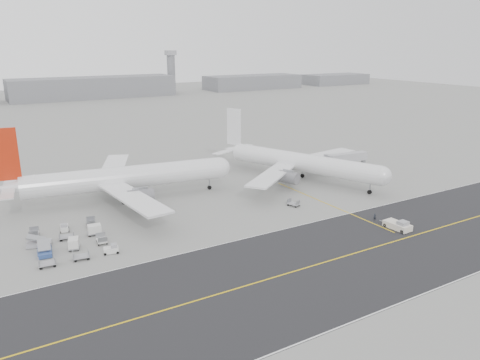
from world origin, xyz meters
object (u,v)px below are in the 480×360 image
jet_bridge (347,158)px  ground_crew_a (375,217)px  control_tower (171,71)px  pushback_tug (398,225)px  airliner_b (298,162)px  airliner_a (121,178)px

jet_bridge → ground_crew_a: bearing=-118.4°
control_tower → ground_crew_a: size_ratio=19.36×
control_tower → ground_crew_a: control_tower is taller
pushback_tug → jet_bridge: 45.36m
airliner_b → ground_crew_a: 33.61m
jet_bridge → airliner_a: bearing=179.5°
jet_bridge → airliner_b: bearing=-172.5°
control_tower → pushback_tug: control_tower is taller
airliner_a → ground_crew_a: (41.93, -40.99, -4.71)m
pushback_tug → ground_crew_a: size_ratio=4.51×
control_tower → airliner_b: size_ratio=0.63×
pushback_tug → jet_bridge: (22.58, 39.23, 2.99)m
control_tower → airliner_a: bearing=-115.4°
airliner_a → pushback_tug: 63.35m
control_tower → airliner_b: bearing=-104.9°
control_tower → pushback_tug: bearing=-103.7°
airliner_a → control_tower: bearing=-17.3°
pushback_tug → airliner_a: bearing=129.5°
airliner_a → jet_bridge: (64.96, -7.62, -1.68)m
airliner_a → pushback_tug: (42.38, -46.85, -4.67)m
airliner_a → ground_crew_a: size_ratio=34.27×
control_tower → jet_bridge: 244.46m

